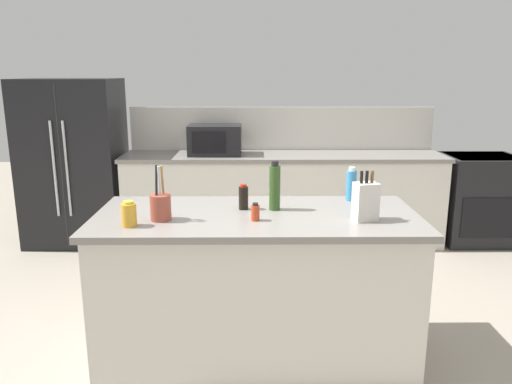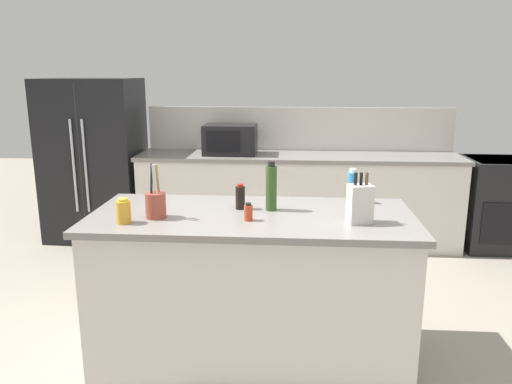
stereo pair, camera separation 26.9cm
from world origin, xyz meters
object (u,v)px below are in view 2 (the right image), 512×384
Objects in this scene: refrigerator at (94,160)px; range_oven at (502,203)px; spice_jar_paprika at (248,212)px; microwave at (230,139)px; utensil_crock at (156,204)px; olive_oil_bottle at (271,187)px; soy_sauce_bottle at (240,197)px; knife_block at (360,204)px; dish_soap_bottle at (352,187)px; honey_jar at (123,211)px.

refrigerator is 1.85× the size of range_oven.
microwave is at bearing 99.62° from spice_jar_paprika.
olive_oil_bottle is at bearing 18.02° from utensil_crock.
utensil_crock is 3.07× the size of spice_jar_paprika.
soy_sauce_bottle is (-2.45, -2.09, 0.55)m from range_oven.
olive_oil_bottle reaches higher than knife_block.
olive_oil_bottle is at bearing -137.02° from range_oven.
utensil_crock reaches higher than microwave.
spice_jar_paprika is at bearing -73.49° from soy_sauce_bottle.
knife_block is (-1.75, -2.34, 0.59)m from range_oven.
utensil_crock reaches higher than dish_soap_bottle.
honey_jar is (1.17, -2.49, 0.16)m from refrigerator.
dish_soap_bottle is at bearing 23.11° from olive_oil_bottle.
dish_soap_bottle reaches higher than soy_sauce_bottle.
utensil_crock reaches higher than spice_jar_paprika.
range_oven is at bearing 40.49° from soy_sauce_bottle.
olive_oil_bottle is (-0.51, 0.23, 0.03)m from knife_block.
honey_jar is at bearing -97.06° from microwave.
microwave is at bearing 180.00° from range_oven.
honey_jar is 0.89m from olive_oil_bottle.
microwave is 5.13× the size of spice_jar_paprika.
honey_jar is at bearing -171.70° from spice_jar_paprika.
olive_oil_bottle is (0.82, 0.33, 0.08)m from honey_jar.
honey_jar is 0.47× the size of olive_oil_bottle.
knife_block is at bearing 4.31° from honey_jar.
microwave is at bearing 118.70° from dish_soap_bottle.
spice_jar_paprika is (0.40, -2.33, -0.10)m from microwave.
dish_soap_bottle reaches higher than honey_jar.
olive_oil_bottle is (0.12, 0.23, 0.10)m from spice_jar_paprika.
spice_jar_paprika reaches higher than range_oven.
microwave is (1.47, -0.05, 0.24)m from refrigerator.
knife_block is at bearing -0.78° from utensil_crock.
soy_sauce_bottle is at bearing -50.00° from refrigerator.
olive_oil_bottle reaches higher than microwave.
knife_block reaches higher than honey_jar.
refrigerator is at bearing 142.32° from dish_soap_bottle.
dish_soap_bottle is (0.71, 0.21, 0.03)m from soy_sauce_bottle.
range_oven is 3.00× the size of olive_oil_bottle.
honey_jar is at bearing -157.92° from olive_oil_bottle.
dish_soap_bottle is at bearing 22.48° from honey_jar.
microwave is at bearing 103.78° from olive_oil_bottle.
refrigerator reaches higher than utensil_crock.
spice_jar_paprika is (-2.38, -2.33, 0.52)m from range_oven.
refrigerator is 7.58× the size of dish_soap_bottle.
microwave is 1.67× the size of utensil_crock.
olive_oil_bottle reaches higher than soy_sauce_bottle.
soy_sauce_bottle is at bearing 28.78° from honey_jar.
honey_jar is (-1.33, -0.10, -0.05)m from knife_block.
knife_block is 0.95× the size of olive_oil_bottle.
spice_jar_paprika is 0.25m from soy_sauce_bottle.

